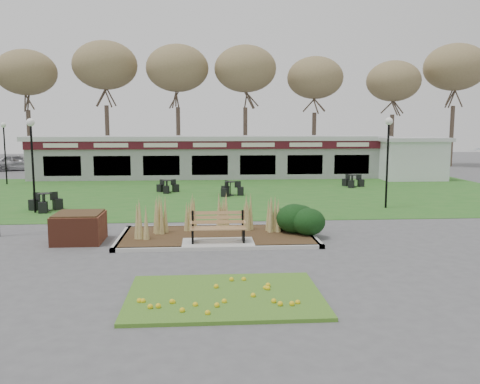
{
  "coord_description": "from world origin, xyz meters",
  "views": [
    {
      "loc": [
        -0.43,
        -15.17,
        3.75
      ],
      "look_at": [
        0.81,
        2.0,
        1.42
      ],
      "focal_mm": 38.0,
      "sensor_mm": 36.0,
      "label": 1
    }
  ],
  "objects": [
    {
      "name": "lamp_post_mid_right",
      "position": [
        7.67,
        6.65,
        2.93
      ],
      "size": [
        0.33,
        0.33,
        4.02
      ],
      "color": "black",
      "rests_on": "ground"
    },
    {
      "name": "lawn",
      "position": [
        0.0,
        12.0,
        0.01
      ],
      "size": [
        34.0,
        16.0,
        0.02
      ],
      "primitive_type": "cube",
      "color": "#266520",
      "rests_on": "ground"
    },
    {
      "name": "bistro_set_b",
      "position": [
        -7.25,
        6.93,
        0.27
      ],
      "size": [
        1.42,
        1.34,
        0.77
      ],
      "color": "black",
      "rests_on": "ground"
    },
    {
      "name": "bistro_set_d",
      "position": [
        0.96,
        11.08,
        0.26
      ],
      "size": [
        1.22,
        1.37,
        0.73
      ],
      "color": "black",
      "rests_on": "ground"
    },
    {
      "name": "lamp_post_far_left",
      "position": [
        -12.59,
        17.0,
        2.79
      ],
      "size": [
        0.32,
        0.32,
        3.82
      ],
      "color": "black",
      "rests_on": "ground"
    },
    {
      "name": "bistro_set_a",
      "position": [
        -2.4,
        12.51,
        0.24
      ],
      "size": [
        1.26,
        1.13,
        0.67
      ],
      "color": "black",
      "rests_on": "ground"
    },
    {
      "name": "car_silver",
      "position": [
        -15.36,
        26.67,
        0.66
      ],
      "size": [
        4.18,
        2.82,
        1.32
      ],
      "primitive_type": "imported",
      "rotation": [
        0.0,
        0.0,
        1.93
      ],
      "color": "#ACABB0",
      "rests_on": "ground"
    },
    {
      "name": "tree_backdrop",
      "position": [
        0.0,
        28.0,
        8.36
      ],
      "size": [
        47.24,
        5.24,
        10.36
      ],
      "color": "#47382B",
      "rests_on": "ground"
    },
    {
      "name": "food_pavilion",
      "position": [
        0.0,
        19.96,
        1.48
      ],
      "size": [
        24.6,
        3.4,
        2.9
      ],
      "color": "#9B9B9D",
      "rests_on": "ground"
    },
    {
      "name": "service_hut",
      "position": [
        13.5,
        18.0,
        1.45
      ],
      "size": [
        4.4,
        3.4,
        2.83
      ],
      "color": "silver",
      "rests_on": "ground"
    },
    {
      "name": "flower_bed",
      "position": [
        0.0,
        -4.6,
        0.07
      ],
      "size": [
        4.2,
        3.0,
        0.16
      ],
      "color": "#36631C",
      "rests_on": "ground"
    },
    {
      "name": "park_bench",
      "position": [
        0.0,
        0.25,
        0.59
      ],
      "size": [
        1.7,
        0.66,
        0.93
      ],
      "color": "#AB8A4D",
      "rests_on": "ground"
    },
    {
      "name": "bistro_set_c",
      "position": [
        8.41,
        14.19,
        0.26
      ],
      "size": [
        1.21,
        1.33,
        0.71
      ],
      "color": "black",
      "rests_on": "ground"
    },
    {
      "name": "planting_bed",
      "position": [
        1.27,
        1.35,
        0.37
      ],
      "size": [
        6.75,
        3.4,
        1.27
      ],
      "color": "#352115",
      "rests_on": "ground"
    },
    {
      "name": "lamp_post_mid_left",
      "position": [
        -7.53,
        6.5,
        2.89
      ],
      "size": [
        0.33,
        0.33,
        3.96
      ],
      "color": "black",
      "rests_on": "ground"
    },
    {
      "name": "ground",
      "position": [
        0.0,
        0.0,
        0.0
      ],
      "size": [
        100.0,
        100.0,
        0.0
      ],
      "primitive_type": "plane",
      "color": "#515154",
      "rests_on": "ground"
    },
    {
      "name": "brick_planter",
      "position": [
        -4.4,
        1.0,
        0.48
      ],
      "size": [
        1.5,
        1.5,
        0.95
      ],
      "color": "brown",
      "rests_on": "ground"
    }
  ]
}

